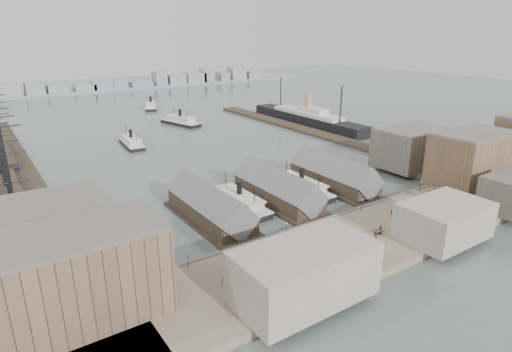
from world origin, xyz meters
TOP-DOWN VIEW (x-y plane):
  - ground at (0.00, 0.00)m, footprint 900.00×900.00m
  - quay at (0.00, -20.00)m, footprint 180.00×30.00m
  - seawall at (0.00, -5.20)m, footprint 180.00×1.20m
  - east_land at (95.00, -10.00)m, footprint 70.00×80.00m
  - west_wharf at (-68.00, 100.00)m, footprint 10.00×220.00m
  - east_wharf at (78.00, 90.00)m, footprint 10.00×180.00m
  - ferry_shed_west at (-26.00, 16.88)m, footprint 14.00×42.00m
  - ferry_shed_center at (0.00, 16.88)m, footprint 14.00×42.00m
  - ferry_shed_east at (26.00, 16.88)m, footprint 14.00×42.00m
  - warehouse_west_front at (-70.00, -12.00)m, footprint 32.00×18.00m
  - warehouse_west_back at (-70.00, 18.00)m, footprint 26.00×20.00m
  - warehouse_east_front at (66.00, -12.00)m, footprint 30.00×18.00m
  - warehouse_east_back at (68.00, 15.00)m, footprint 28.00×20.00m
  - street_bldg_center at (20.00, -32.00)m, footprint 24.00×16.00m
  - street_bldg_west at (-30.00, -32.00)m, footprint 30.00×16.00m
  - lamp_post_far_w at (-45.00, -7.00)m, footprint 0.44×0.44m
  - lamp_post_near_w at (-15.00, -7.00)m, footprint 0.44×0.44m
  - lamp_post_near_e at (15.00, -7.00)m, footprint 0.44×0.44m
  - lamp_post_far_e at (45.00, -7.00)m, footprint 0.44×0.44m
  - far_shore at (-2.07, 334.14)m, footprint 500.00×40.00m
  - ferry_docked_west at (-13.00, 20.58)m, footprint 8.23×27.45m
  - ferry_docked_east at (13.00, 19.85)m, footprint 8.35×27.82m
  - ferry_open_near at (-16.21, 118.31)m, footprint 9.77×25.91m
  - ferry_open_mid at (25.90, 151.06)m, footprint 16.01×30.41m
  - ferry_open_far at (31.85, 215.70)m, footprint 17.94×28.15m
  - sailing_ship_near at (-76.02, 66.01)m, footprint 9.70×66.83m
  - ocean_steamer at (92.00, 107.87)m, footprint 12.92×94.39m
  - tram at (42.14, -18.76)m, footprint 4.43×11.58m
  - horse_cart_left at (-38.84, -17.92)m, footprint 4.74×2.13m
  - horse_cart_center at (-7.27, -22.02)m, footprint 4.92×3.13m
  - horse_cart_right at (8.37, -20.33)m, footprint 4.77×2.64m
  - pedestrian_0 at (-50.90, -12.90)m, footprint 0.66×0.52m
  - pedestrian_1 at (-34.23, -19.07)m, footprint 0.84×0.69m
  - pedestrian_2 at (-26.97, -13.71)m, footprint 1.25×1.05m
  - pedestrian_3 at (-11.43, -24.91)m, footprint 1.09×0.88m
  - pedestrian_4 at (-9.91, -10.53)m, footprint 0.95×1.05m
  - pedestrian_5 at (4.08, -22.37)m, footprint 0.78×0.82m
  - pedestrian_6 at (20.65, -14.23)m, footprint 0.93×0.85m
  - pedestrian_7 at (29.79, -20.15)m, footprint 0.71×1.11m
  - pedestrian_8 at (33.46, -14.82)m, footprint 1.02×1.10m

SIDE VIEW (x-z plane):
  - ground at x=0.00m, z-range 0.00..0.00m
  - west_wharf at x=-68.00m, z-range 0.00..1.60m
  - east_wharf at x=78.00m, z-range 0.00..1.60m
  - quay at x=0.00m, z-range 0.00..2.00m
  - east_land at x=95.00m, z-range 0.00..2.00m
  - seawall at x=0.00m, z-range 0.00..2.30m
  - ferry_open_near at x=-16.21m, z-range -2.40..6.65m
  - ferry_open_far at x=31.85m, z-range -2.57..7.11m
  - ferry_docked_west at x=-13.00m, z-range -2.60..7.20m
  - ferry_docked_east at x=13.00m, z-range -2.64..7.30m
  - ferry_open_mid at x=25.90m, z-range -2.77..7.64m
  - horse_cart_left at x=-38.84m, z-range 2.03..3.52m
  - horse_cart_right at x=8.37m, z-range 2.03..3.53m
  - pedestrian_6 at x=20.65m, z-range 2.00..3.56m
  - pedestrian_1 at x=-34.23m, z-range 2.00..3.59m
  - pedestrian_7 at x=29.79m, z-range 2.00..3.64m
  - horse_cart_center at x=-7.27m, z-range 2.01..3.64m
  - pedestrian_0 at x=-50.90m, z-range 2.00..3.65m
  - pedestrian_2 at x=-26.97m, z-range 2.00..3.68m
  - pedestrian_3 at x=-11.43m, z-range 2.00..3.73m
  - pedestrian_4 at x=-9.91m, z-range 2.00..3.81m
  - pedestrian_8 at x=33.46m, z-range 2.00..3.81m
  - pedestrian_5 at x=4.08m, z-range 2.00..3.82m
  - sailing_ship_near at x=-76.02m, z-range -17.01..22.87m
  - far_shore at x=-2.07m, z-range -3.96..11.77m
  - tram at x=42.14m, z-range 2.05..6.07m
  - ocean_steamer at x=92.00m, z-range -5.38..13.50m
  - ferry_shed_west at x=-26.00m, z-range -1.66..10.94m
  - ferry_shed_center at x=0.00m, z-range -1.66..10.94m
  - ferry_shed_east at x=26.00m, z-range -1.66..10.94m
  - lamp_post_far_w at x=-45.00m, z-range 2.75..6.67m
  - lamp_post_near_w at x=-15.00m, z-range 2.75..6.67m
  - lamp_post_near_e at x=15.00m, z-range 2.75..6.67m
  - lamp_post_far_e at x=45.00m, z-range 2.75..6.67m
  - street_bldg_center at x=20.00m, z-range 2.00..12.00m
  - street_bldg_west at x=-30.00m, z-range 2.00..14.00m
  - warehouse_west_back at x=-70.00m, z-range 2.00..16.00m
  - warehouse_east_back at x=68.00m, z-range 2.00..17.00m
  - warehouse_west_front at x=-70.00m, z-range 2.00..20.00m
  - warehouse_east_front at x=66.00m, z-range 2.00..21.00m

